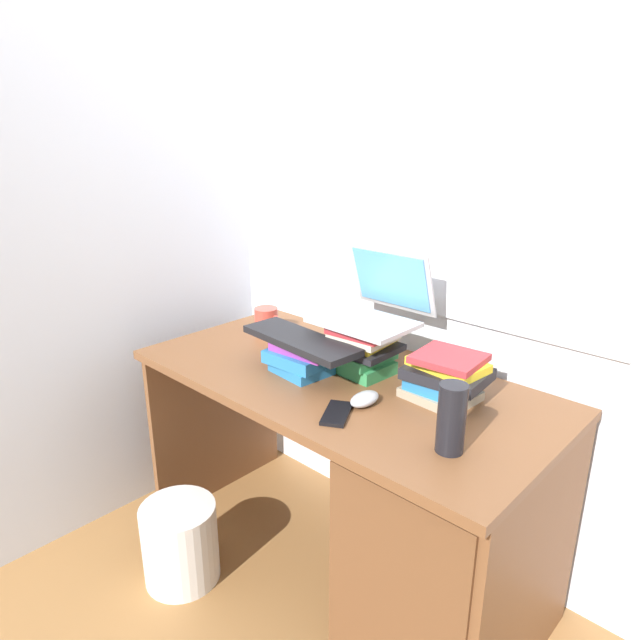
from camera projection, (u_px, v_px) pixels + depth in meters
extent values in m
plane|color=olive|center=(338.00, 562.00, 2.01)|extent=(6.00, 6.00, 0.00)
cube|color=silver|center=(419.00, 181.00, 1.85)|extent=(6.00, 0.05, 2.60)
cube|color=silver|center=(489.00, 197.00, 1.66)|extent=(0.90, 0.01, 0.80)
cube|color=silver|center=(170.00, 173.00, 2.16)|extent=(0.05, 6.00, 2.60)
cube|color=brown|center=(340.00, 381.00, 1.78)|extent=(1.35, 0.67, 0.03)
cube|color=brown|center=(218.00, 414.00, 2.33)|extent=(0.02, 0.62, 0.69)
cube|color=brown|center=(530.00, 582.00, 1.47)|extent=(0.02, 0.62, 0.69)
cube|color=brown|center=(451.00, 549.00, 1.58)|extent=(0.41, 0.57, 0.66)
cube|color=#338C4C|center=(361.00, 366.00, 1.81)|extent=(0.20, 0.16, 0.04)
cube|color=#338C4C|center=(359.00, 354.00, 1.81)|extent=(0.18, 0.19, 0.03)
cube|color=black|center=(359.00, 346.00, 1.80)|extent=(0.24, 0.19, 0.02)
cube|color=yellow|center=(362.00, 340.00, 1.80)|extent=(0.18, 0.19, 0.02)
cube|color=beige|center=(364.00, 336.00, 1.77)|extent=(0.18, 0.17, 0.02)
cube|color=#B22D33|center=(364.00, 329.00, 1.77)|extent=(0.20, 0.18, 0.02)
cube|color=#2672B2|center=(302.00, 368.00, 1.80)|extent=(0.18, 0.16, 0.03)
cube|color=#2672B2|center=(299.00, 357.00, 1.80)|extent=(0.20, 0.16, 0.04)
cube|color=#8C338C|center=(305.00, 348.00, 1.78)|extent=(0.21, 0.14, 0.03)
cube|color=gray|center=(440.00, 394.00, 1.63)|extent=(0.20, 0.18, 0.03)
cube|color=#2672B2|center=(443.00, 383.00, 1.63)|extent=(0.17, 0.17, 0.03)
cube|color=black|center=(447.00, 374.00, 1.61)|extent=(0.24, 0.19, 0.03)
cube|color=yellow|center=(448.00, 364.00, 1.61)|extent=(0.22, 0.16, 0.02)
cube|color=#B22D33|center=(449.00, 358.00, 1.59)|extent=(0.19, 0.18, 0.02)
cube|color=#B7BABF|center=(363.00, 322.00, 1.77)|extent=(0.31, 0.22, 0.01)
cube|color=#B7BABF|center=(392.00, 280.00, 1.83)|extent=(0.31, 0.07, 0.21)
cube|color=#59A5E5|center=(391.00, 279.00, 1.83)|extent=(0.28, 0.06, 0.18)
cube|color=black|center=(301.00, 340.00, 1.77)|extent=(0.43, 0.17, 0.02)
ellipsoid|color=#A5A8AD|center=(365.00, 399.00, 1.59)|extent=(0.06, 0.10, 0.04)
cylinder|color=#B23F33|center=(266.00, 320.00, 2.16)|extent=(0.09, 0.09, 0.09)
torus|color=#B23F33|center=(276.00, 322.00, 2.12)|extent=(0.05, 0.01, 0.05)
cylinder|color=black|center=(452.00, 418.00, 1.34)|extent=(0.07, 0.07, 0.18)
cube|color=black|center=(337.00, 413.00, 1.54)|extent=(0.12, 0.15, 0.01)
cylinder|color=silver|center=(180.00, 542.00, 1.90)|extent=(0.25, 0.25, 0.28)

